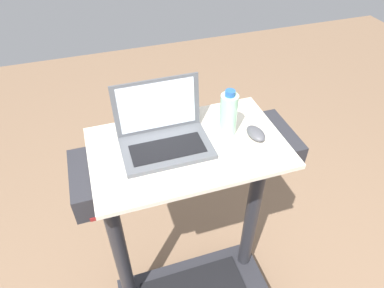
{
  "coord_description": "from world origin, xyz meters",
  "views": [
    {
      "loc": [
        -0.29,
        -0.25,
        2.02
      ],
      "look_at": [
        0.0,
        0.65,
        1.2
      ],
      "focal_mm": 32.31,
      "sensor_mm": 36.0,
      "label": 1
    }
  ],
  "objects": [
    {
      "name": "desk_board",
      "position": [
        0.0,
        0.7,
        1.14
      ],
      "size": [
        0.75,
        0.46,
        0.02
      ],
      "primitive_type": "cube",
      "color": "beige",
      "rests_on": "treadmill_base"
    },
    {
      "name": "laptop",
      "position": [
        -0.08,
        0.74,
        1.19
      ],
      "size": [
        0.33,
        0.24,
        0.23
      ],
      "rotation": [
        0.0,
        0.0,
        -0.06
      ],
      "color": "#515459",
      "rests_on": "desk_board"
    },
    {
      "name": "computer_mouse",
      "position": [
        0.27,
        0.67,
        1.16
      ],
      "size": [
        0.07,
        0.11,
        0.03
      ],
      "primitive_type": "ellipsoid",
      "rotation": [
        0.0,
        0.0,
        0.12
      ],
      "color": "#4C4C51",
      "rests_on": "desk_board"
    },
    {
      "name": "water_bottle",
      "position": [
        0.17,
        0.73,
        1.24
      ],
      "size": [
        0.07,
        0.07,
        0.2
      ],
      "color": "#9EDBB2",
      "rests_on": "desk_board"
    }
  ]
}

